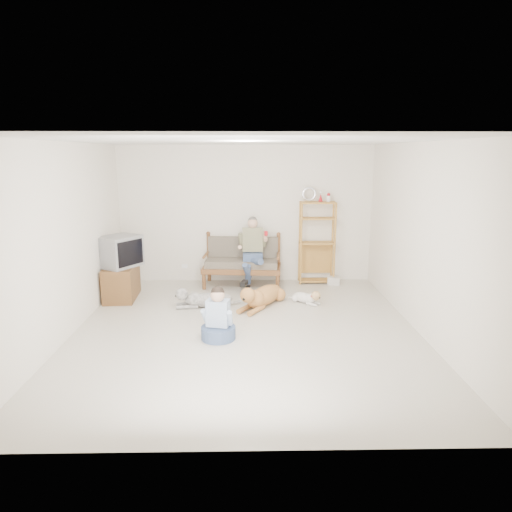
{
  "coord_description": "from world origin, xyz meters",
  "views": [
    {
      "loc": [
        0.02,
        -6.26,
        2.54
      ],
      "look_at": [
        0.16,
        1.0,
        0.9
      ],
      "focal_mm": 32.0,
      "sensor_mm": 36.0,
      "label": 1
    }
  ],
  "objects_px": {
    "loveseat": "(242,261)",
    "etagere": "(317,242)",
    "tv_stand": "(121,282)",
    "golden_retriever": "(261,296)"
  },
  "relations": [
    {
      "from": "loveseat",
      "to": "tv_stand",
      "type": "height_order",
      "value": "loveseat"
    },
    {
      "from": "loveseat",
      "to": "tv_stand",
      "type": "bearing_deg",
      "value": -154.12
    },
    {
      "from": "tv_stand",
      "to": "golden_retriever",
      "type": "height_order",
      "value": "tv_stand"
    },
    {
      "from": "etagere",
      "to": "golden_retriever",
      "type": "bearing_deg",
      "value": -128.41
    },
    {
      "from": "etagere",
      "to": "golden_retriever",
      "type": "height_order",
      "value": "etagere"
    },
    {
      "from": "loveseat",
      "to": "etagere",
      "type": "height_order",
      "value": "etagere"
    },
    {
      "from": "etagere",
      "to": "tv_stand",
      "type": "xyz_separation_m",
      "value": [
        -3.62,
        -0.95,
        -0.53
      ]
    },
    {
      "from": "tv_stand",
      "to": "golden_retriever",
      "type": "xyz_separation_m",
      "value": [
        2.48,
        -0.49,
        -0.12
      ]
    },
    {
      "from": "loveseat",
      "to": "golden_retriever",
      "type": "bearing_deg",
      "value": -70.61
    },
    {
      "from": "etagere",
      "to": "loveseat",
      "type": "bearing_deg",
      "value": -174.9
    }
  ]
}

